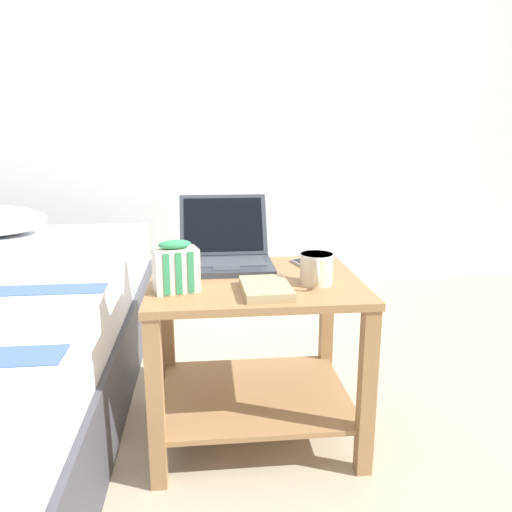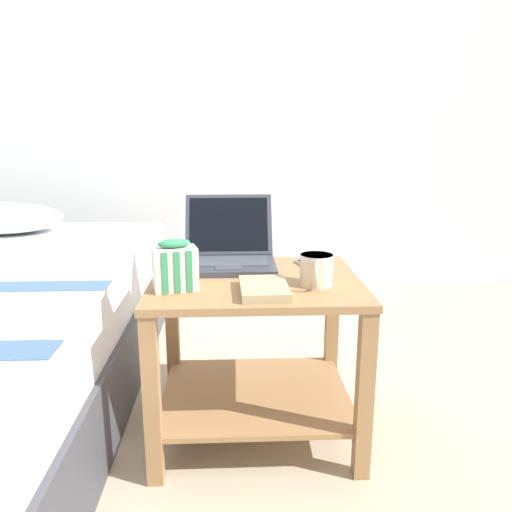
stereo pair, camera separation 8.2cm
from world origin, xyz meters
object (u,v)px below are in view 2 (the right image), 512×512
at_px(laptop, 229,251).
at_px(mug_front_left, 316,268).
at_px(closed_book, 264,288).
at_px(cell_phone, 313,265).
at_px(snack_bag, 175,267).

relative_size(laptop, mug_front_left, 2.39).
distance_m(laptop, closed_book, 0.33).
distance_m(laptop, cell_phone, 0.28).
height_order(laptop, closed_book, laptop).
bearing_deg(closed_book, laptop, 107.76).
bearing_deg(cell_phone, laptop, 171.15).
bearing_deg(snack_bag, mug_front_left, 3.02).
bearing_deg(closed_book, cell_phone, 56.16).
xyz_separation_m(mug_front_left, closed_book, (-0.15, -0.06, -0.04)).
xyz_separation_m(laptop, closed_book, (0.10, -0.31, -0.03)).
bearing_deg(snack_bag, laptop, 61.31).
bearing_deg(mug_front_left, laptop, 135.68).
relative_size(cell_phone, closed_book, 0.83).
distance_m(cell_phone, closed_book, 0.32).
distance_m(laptop, mug_front_left, 0.35).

